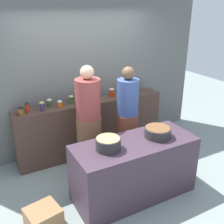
# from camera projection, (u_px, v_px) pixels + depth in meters

# --- Properties ---
(ground) EXTENTS (12.00, 12.00, 0.00)m
(ground) POSITION_uv_depth(u_px,v_px,m) (123.00, 182.00, 4.16)
(ground) COLOR gray
(storefront_wall) EXTENTS (4.80, 0.12, 3.00)m
(storefront_wall) POSITION_uv_depth(u_px,v_px,m) (82.00, 68.00, 4.77)
(storefront_wall) COLOR slate
(storefront_wall) RESTS_ON ground
(display_shelf) EXTENTS (2.70, 0.36, 0.99)m
(display_shelf) POSITION_uv_depth(u_px,v_px,m) (92.00, 127.00, 4.86)
(display_shelf) COLOR #46322A
(display_shelf) RESTS_ON ground
(prep_table) EXTENTS (1.70, 0.70, 0.85)m
(prep_table) POSITION_uv_depth(u_px,v_px,m) (134.00, 169.00, 3.75)
(prep_table) COLOR #3C2B39
(prep_table) RESTS_ON ground
(preserve_jar_0) EXTENTS (0.09, 0.09, 0.12)m
(preserve_jar_0) POSITION_uv_depth(u_px,v_px,m) (21.00, 111.00, 4.07)
(preserve_jar_0) COLOR brown
(preserve_jar_0) RESTS_ON display_shelf
(preserve_jar_1) EXTENTS (0.07, 0.07, 0.15)m
(preserve_jar_1) POSITION_uv_depth(u_px,v_px,m) (27.00, 107.00, 4.19)
(preserve_jar_1) COLOR red
(preserve_jar_1) RESTS_ON display_shelf
(preserve_jar_2) EXTENTS (0.07, 0.07, 0.14)m
(preserve_jar_2) POSITION_uv_depth(u_px,v_px,m) (42.00, 106.00, 4.23)
(preserve_jar_2) COLOR #3D2B4F
(preserve_jar_2) RESTS_ON display_shelf
(preserve_jar_3) EXTENTS (0.08, 0.08, 0.13)m
(preserve_jar_3) POSITION_uv_depth(u_px,v_px,m) (49.00, 103.00, 4.39)
(preserve_jar_3) COLOR #344C28
(preserve_jar_3) RESTS_ON display_shelf
(preserve_jar_4) EXTENTS (0.09, 0.09, 0.10)m
(preserve_jar_4) POSITION_uv_depth(u_px,v_px,m) (60.00, 104.00, 4.39)
(preserve_jar_4) COLOR #E35F0F
(preserve_jar_4) RESTS_ON display_shelf
(preserve_jar_5) EXTENTS (0.08, 0.08, 0.13)m
(preserve_jar_5) POSITION_uv_depth(u_px,v_px,m) (71.00, 100.00, 4.54)
(preserve_jar_5) COLOR #37542C
(preserve_jar_5) RESTS_ON display_shelf
(preserve_jar_6) EXTENTS (0.07, 0.07, 0.13)m
(preserve_jar_6) POSITION_uv_depth(u_px,v_px,m) (78.00, 100.00, 4.52)
(preserve_jar_6) COLOR #B4350B
(preserve_jar_6) RESTS_ON display_shelf
(preserve_jar_7) EXTENTS (0.08, 0.08, 0.12)m
(preserve_jar_7) POSITION_uv_depth(u_px,v_px,m) (85.00, 100.00, 4.53)
(preserve_jar_7) COLOR #572A50
(preserve_jar_7) RESTS_ON display_shelf
(preserve_jar_8) EXTENTS (0.08, 0.08, 0.10)m
(preserve_jar_8) POSITION_uv_depth(u_px,v_px,m) (91.00, 98.00, 4.66)
(preserve_jar_8) COLOR #3A5724
(preserve_jar_8) RESTS_ON display_shelf
(preserve_jar_9) EXTENTS (0.09, 0.09, 0.15)m
(preserve_jar_9) POSITION_uv_depth(u_px,v_px,m) (112.00, 93.00, 4.86)
(preserve_jar_9) COLOR #B92B0A
(preserve_jar_9) RESTS_ON display_shelf
(preserve_jar_10) EXTENTS (0.08, 0.08, 0.13)m
(preserve_jar_10) POSITION_uv_depth(u_px,v_px,m) (123.00, 93.00, 4.90)
(preserve_jar_10) COLOR #25571F
(preserve_jar_10) RESTS_ON display_shelf
(preserve_jar_11) EXTENTS (0.08, 0.08, 0.11)m
(preserve_jar_11) POSITION_uv_depth(u_px,v_px,m) (128.00, 93.00, 4.92)
(preserve_jar_11) COLOR gold
(preserve_jar_11) RESTS_ON display_shelf
(preserve_jar_12) EXTENTS (0.07, 0.07, 0.14)m
(preserve_jar_12) POSITION_uv_depth(u_px,v_px,m) (133.00, 89.00, 5.06)
(preserve_jar_12) COLOR #4D1F44
(preserve_jar_12) RESTS_ON display_shelf
(preserve_jar_13) EXTENTS (0.08, 0.08, 0.15)m
(preserve_jar_13) POSITION_uv_depth(u_px,v_px,m) (137.00, 88.00, 5.12)
(preserve_jar_13) COLOR #E76205
(preserve_jar_13) RESTS_ON display_shelf
(cooking_pot_left) EXTENTS (0.32, 0.32, 0.16)m
(cooking_pot_left) POSITION_uv_depth(u_px,v_px,m) (108.00, 144.00, 3.39)
(cooking_pot_left) COLOR #2D2D2D
(cooking_pot_left) RESTS_ON prep_table
(cooking_pot_center) EXTENTS (0.37, 0.37, 0.14)m
(cooking_pot_center) POSITION_uv_depth(u_px,v_px,m) (158.00, 132.00, 3.71)
(cooking_pot_center) COLOR #2D2D2D
(cooking_pot_center) RESTS_ON prep_table
(cook_with_tongs) EXTENTS (0.39, 0.39, 1.76)m
(cook_with_tongs) POSITION_uv_depth(u_px,v_px,m) (89.00, 128.00, 4.12)
(cook_with_tongs) COLOR brown
(cook_with_tongs) RESTS_ON ground
(cook_in_cap) EXTENTS (0.35, 0.35, 1.69)m
(cook_in_cap) POSITION_uv_depth(u_px,v_px,m) (127.00, 123.00, 4.35)
(cook_in_cap) COLOR brown
(cook_in_cap) RESTS_ON ground
(bread_crate) EXTENTS (0.44, 0.42, 0.27)m
(bread_crate) POSITION_uv_depth(u_px,v_px,m) (43.00, 218.00, 3.28)
(bread_crate) COLOR #916944
(bread_crate) RESTS_ON ground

